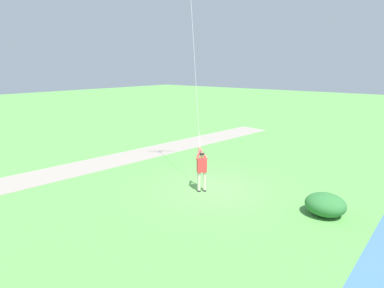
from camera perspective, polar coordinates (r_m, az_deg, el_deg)
The scene contains 4 objects.
ground_plane at distance 14.49m, azimuth 3.40°, elevation -7.75°, with size 120.00×120.00×0.00m, color #569947.
walkway_path at distance 18.22m, azimuth -18.97°, elevation -3.99°, with size 2.40×32.00×0.02m, color gray.
person_kite_flyer at distance 13.86m, azimuth 1.70°, elevation -4.13°, with size 0.61×0.57×1.83m.
lakeside_shrub at distance 12.81m, azimuth 22.18°, elevation -9.72°, with size 1.42×1.32×0.80m, color #2D7033.
Camera 1 is at (-7.88, 10.99, 5.20)m, focal length 30.67 mm.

